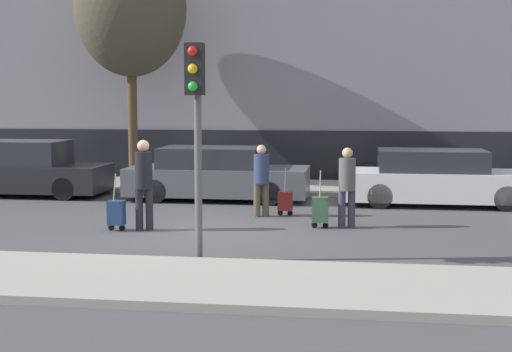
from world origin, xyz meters
TOP-DOWN VIEW (x-y plane):
  - ground_plane at (0.00, 0.00)m, footprint 80.00×80.00m
  - sidewalk_near at (0.00, -3.75)m, footprint 28.00×2.50m
  - sidewalk_far at (0.00, 7.00)m, footprint 28.00×3.00m
  - building_facade at (0.00, 10.77)m, footprint 28.00×3.21m
  - parked_car_0 at (-5.87, 4.73)m, footprint 4.25×1.71m
  - parked_car_1 at (-0.65, 4.68)m, footprint 4.64×1.86m
  - parked_car_2 at (4.91, 4.49)m, footprint 4.68×1.74m
  - pedestrian_left at (-1.23, 0.23)m, footprint 0.35×0.34m
  - trolley_left at (-1.77, 0.11)m, footprint 0.34×0.29m
  - pedestrian_center at (0.86, 2.19)m, footprint 0.34×0.34m
  - trolley_center at (1.37, 2.39)m, footprint 0.34×0.29m
  - pedestrian_right at (2.75, 1.11)m, footprint 0.34×0.34m
  - trolley_right at (2.22, 0.96)m, footprint 0.34×0.29m
  - traffic_light at (0.43, -2.36)m, footprint 0.28×0.47m
  - parked_bicycle at (3.81, 7.00)m, footprint 1.77×0.06m
  - bare_tree_near_crossing at (-3.65, 7.14)m, footprint 3.26×3.26m

SIDE VIEW (x-z plane):
  - ground_plane at x=0.00m, z-range 0.00..0.00m
  - sidewalk_near at x=0.00m, z-range 0.00..0.12m
  - sidewalk_far at x=0.00m, z-range 0.00..0.12m
  - trolley_center at x=1.37m, z-range -0.21..0.86m
  - trolley_left at x=-1.77m, z-range -0.21..0.93m
  - trolley_right at x=2.22m, z-range -0.21..0.96m
  - parked_bicycle at x=3.81m, z-range 0.01..0.97m
  - parked_car_2 at x=4.91m, z-range -0.04..1.32m
  - parked_car_1 at x=-0.65m, z-range -0.04..1.32m
  - parked_car_0 at x=-5.87m, z-range -0.06..1.43m
  - pedestrian_center at x=0.86m, z-range 0.10..1.70m
  - pedestrian_right at x=2.75m, z-range 0.11..1.74m
  - pedestrian_left at x=-1.23m, z-range 0.13..1.93m
  - traffic_light at x=0.43m, z-range 0.75..4.22m
  - building_facade at x=0.00m, z-range -0.01..9.19m
  - bare_tree_near_crossing at x=-3.65m, z-range 1.66..8.77m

